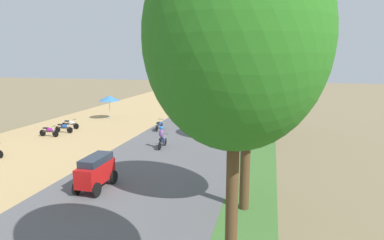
{
  "coord_description": "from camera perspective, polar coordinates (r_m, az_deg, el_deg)",
  "views": [
    {
      "loc": [
        6.42,
        -2.57,
        6.57
      ],
      "look_at": [
        0.72,
        20.75,
        1.98
      ],
      "focal_mm": 30.57,
      "sensor_mm": 36.0,
      "label": 1
    }
  ],
  "objects": [
    {
      "name": "parked_motorbike_fourth",
      "position": [
        29.79,
        -23.67,
        -1.76
      ],
      "size": [
        1.8,
        0.54,
        0.94
      ],
      "color": "black",
      "rests_on": "dirt_shoulder"
    },
    {
      "name": "parked_motorbike_fifth",
      "position": [
        30.81,
        -21.48,
        -1.2
      ],
      "size": [
        1.8,
        0.54,
        0.94
      ],
      "color": "black",
      "rests_on": "dirt_shoulder"
    },
    {
      "name": "parked_motorbike_sixth",
      "position": [
        32.34,
        -20.47,
        -0.6
      ],
      "size": [
        1.8,
        0.54,
        0.94
      ],
      "color": "black",
      "rests_on": "dirt_shoulder"
    },
    {
      "name": "vendor_umbrella",
      "position": [
        36.09,
        -14.23,
        3.7
      ],
      "size": [
        2.2,
        2.2,
        2.52
      ],
      "color": "#99999E",
      "rests_on": "dirt_shoulder"
    },
    {
      "name": "median_tree_nearest",
      "position": [
        6.93,
        7.66,
        13.73
      ],
      "size": [
        3.84,
        3.84,
        9.23
      ],
      "color": "#4C351E",
      "rests_on": "median_strip"
    },
    {
      "name": "median_tree_second",
      "position": [
        13.6,
        9.74,
        7.84
      ],
      "size": [
        4.51,
        4.51,
        8.61
      ],
      "color": "#4C351E",
      "rests_on": "median_strip"
    },
    {
      "name": "median_tree_third",
      "position": [
        24.72,
        12.48,
        8.39
      ],
      "size": [
        3.93,
        3.93,
        7.46
      ],
      "color": "#4C351E",
      "rests_on": "median_strip"
    },
    {
      "name": "median_tree_fourth",
      "position": [
        29.99,
        12.58,
        8.38
      ],
      "size": [
        2.9,
        2.9,
        7.05
      ],
      "color": "#4C351E",
      "rests_on": "median_strip"
    },
    {
      "name": "streetlamp_near",
      "position": [
        33.27,
        12.73,
        6.71
      ],
      "size": [
        3.16,
        0.2,
        7.39
      ],
      "color": "gray",
      "rests_on": "median_strip"
    },
    {
      "name": "streetlamp_mid",
      "position": [
        46.85,
        13.08,
        7.71
      ],
      "size": [
        3.16,
        0.2,
        7.21
      ],
      "color": "gray",
      "rests_on": "median_strip"
    },
    {
      "name": "streetlamp_far",
      "position": [
        57.42,
        13.25,
        8.31
      ],
      "size": [
        3.16,
        0.2,
        7.39
      ],
      "color": "gray",
      "rests_on": "median_strip"
    },
    {
      "name": "utility_pole_near",
      "position": [
        40.46,
        18.25,
        8.29
      ],
      "size": [
        1.8,
        0.2,
        9.93
      ],
      "color": "brown",
      "rests_on": "ground"
    },
    {
      "name": "car_van_red",
      "position": [
        17.17,
        -16.46,
        -8.49
      ],
      "size": [
        1.19,
        2.41,
        1.67
      ],
      "color": "red",
      "rests_on": "road_strip"
    },
    {
      "name": "car_hatchback_charcoal",
      "position": [
        33.51,
        -0.76,
        0.81
      ],
      "size": [
        1.04,
        2.0,
        1.23
      ],
      "color": "#282D33",
      "rests_on": "road_strip"
    },
    {
      "name": "car_sedan_yellow",
      "position": [
        41.76,
        6.51,
        2.72
      ],
      "size": [
        1.1,
        2.26,
        1.19
      ],
      "color": "gold",
      "rests_on": "road_strip"
    },
    {
      "name": "motorbike_ahead_second",
      "position": [
        23.9,
        -5.25,
        -3.06
      ],
      "size": [
        0.54,
        1.8,
        1.66
      ],
      "color": "black",
      "rests_on": "road_strip"
    },
    {
      "name": "motorbike_ahead_third",
      "position": [
        29.9,
        -5.74,
        -0.8
      ],
      "size": [
        0.54,
        1.8,
        0.94
      ],
      "color": "black",
      "rests_on": "road_strip"
    }
  ]
}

